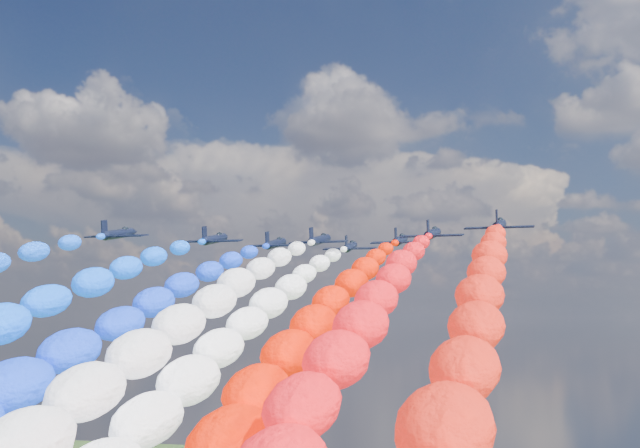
% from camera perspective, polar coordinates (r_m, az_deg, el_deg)
% --- Properties ---
extents(jet_0, '(9.94, 13.51, 5.00)m').
position_cam_1_polar(jet_0, '(135.33, -13.69, -0.67)').
color(jet_0, black).
extents(jet_1, '(9.93, 13.49, 5.00)m').
position_cam_1_polar(jet_1, '(141.24, -7.26, -1.04)').
color(jet_1, black).
extents(jet_2, '(9.81, 13.41, 5.00)m').
position_cam_1_polar(jet_2, '(148.73, -3.09, -1.35)').
color(jet_2, black).
extents(trail_2, '(6.51, 119.64, 39.88)m').
position_cam_1_polar(trail_2, '(91.00, -15.08, -9.00)').
color(trail_2, '#1137E2').
extents(jet_3, '(10.38, 13.82, 5.00)m').
position_cam_1_polar(jet_3, '(141.67, -0.03, -1.11)').
color(jet_3, black).
extents(trail_3, '(6.51, 119.64, 39.88)m').
position_cam_1_polar(trail_3, '(82.54, -10.94, -9.39)').
color(trail_3, white).
extents(jet_4, '(10.55, 13.94, 5.00)m').
position_cam_1_polar(jet_4, '(155.17, 2.09, -1.57)').
color(jet_4, black).
extents(trail_4, '(6.51, 119.64, 39.88)m').
position_cam_1_polar(trail_4, '(95.02, -5.95, -9.07)').
color(trail_4, white).
extents(jet_5, '(9.79, 13.40, 5.00)m').
position_cam_1_polar(jet_5, '(142.85, 5.52, -1.12)').
color(jet_5, black).
extents(trail_5, '(6.51, 119.64, 39.88)m').
position_cam_1_polar(trail_5, '(81.61, -1.18, -9.53)').
color(trail_5, '#FB1801').
extents(jet_6, '(10.20, 13.69, 5.00)m').
position_cam_1_polar(jet_6, '(132.16, 7.75, -0.66)').
color(jet_6, black).
extents(trail_6, '(6.51, 119.64, 39.88)m').
position_cam_1_polar(trail_6, '(70.37, 2.01, -10.02)').
color(trail_6, red).
extents(jet_7, '(10.22, 13.70, 5.00)m').
position_cam_1_polar(jet_7, '(121.75, 12.22, -0.08)').
color(jet_7, black).
extents(trail_7, '(6.51, 119.64, 39.88)m').
position_cam_1_polar(trail_7, '(59.24, 10.28, -10.60)').
color(trail_7, red).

